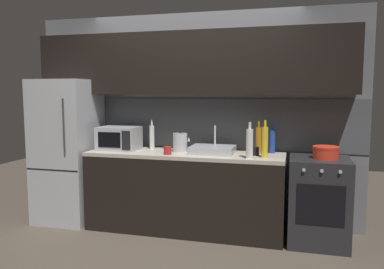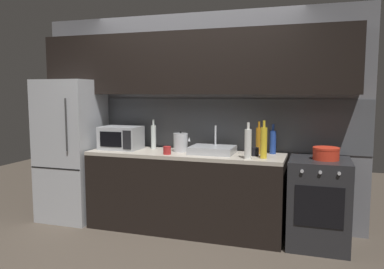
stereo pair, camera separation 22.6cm
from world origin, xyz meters
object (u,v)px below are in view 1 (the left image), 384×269
Objects in this scene: wine_bottle_yellow at (265,142)px; wine_bottle_amber at (258,140)px; refrigerator at (68,151)px; mug_red at (168,151)px; microwave at (119,138)px; mug_dark at (255,151)px; wine_bottle_white at (250,143)px; cooking_pot at (326,152)px; wine_bottle_blue at (272,141)px; wine_bottle_clear at (152,137)px; kettle at (180,142)px; oven_range at (318,201)px.

wine_bottle_amber is at bearing 108.61° from wine_bottle_yellow.
refrigerator reaches higher than mug_red.
mug_red is at bearing -16.65° from microwave.
wine_bottle_yellow reaches higher than mug_dark.
refrigerator is 4.79× the size of wine_bottle_amber.
cooking_pot is at bearing 15.36° from wine_bottle_white.
mug_dark is at bearing -130.95° from wine_bottle_blue.
wine_bottle_yellow is (1.70, -0.13, 0.03)m from microwave.
wine_bottle_clear is (-1.20, 0.37, -0.01)m from wine_bottle_white.
refrigerator is 1.36m from mug_red.
refrigerator reaches higher than mug_dark.
kettle is 0.90× the size of cooking_pot.
wine_bottle_amber is at bearing 3.69° from refrigerator.
kettle is at bearing 177.72° from mug_dark.
wine_bottle_amber is 1.03× the size of wine_bottle_clear.
cooking_pot is at bearing 6.30° from mug_red.
cooking_pot is (1.64, 0.18, 0.02)m from mug_red.
oven_range is 3.85× the size of kettle.
mug_dark is at bearing 129.85° from wine_bottle_yellow.
wine_bottle_white is 1.07× the size of wine_bottle_clear.
wine_bottle_amber is at bearing 80.66° from wine_bottle_white.
kettle is (0.74, 0.04, -0.03)m from microwave.
refrigerator is at bearing -177.75° from kettle.
wine_bottle_yellow reaches higher than wine_bottle_clear.
wine_bottle_white is (-0.70, -0.21, 0.61)m from oven_range.
mug_red is (-1.09, -0.40, -0.09)m from wine_bottle_blue.
kettle is 0.85m from mug_dark.
refrigerator is 3.74× the size of microwave.
kettle is at bearing -173.97° from wine_bottle_amber.
oven_range is 1.99m from wine_bottle_clear.
wine_bottle_white is at bearing -163.65° from oven_range.
wine_bottle_amber is 4.09× the size of mug_red.
wine_bottle_white is at bearing -8.24° from microwave.
wine_bottle_blue is at bearing 64.38° from wine_bottle_white.
oven_range is at bearing 6.46° from mug_red.
mug_red is at bearing -7.65° from refrigerator.
wine_bottle_yellow is at bearing -168.67° from oven_range.
wine_bottle_amber is 1.38× the size of cooking_pot.
cooking_pot is (0.75, 0.21, -0.09)m from wine_bottle_white.
refrigerator is at bearing -174.91° from wine_bottle_blue.
wine_bottle_yellow is at bearing -9.92° from kettle.
wine_bottle_blue reaches higher than mug_red.
kettle is 0.60× the size of wine_bottle_yellow.
mug_red is at bearing -173.54° from oven_range.
microwave is at bearing -173.55° from wine_bottle_blue.
wine_bottle_white reaches higher than wine_bottle_blue.
kettle is at bearing 162.15° from wine_bottle_white.
wine_bottle_white is at bearing -99.34° from wine_bottle_amber.
wine_bottle_clear is at bearing 175.07° from oven_range.
wine_bottle_amber is 0.16m from wine_bottle_blue.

